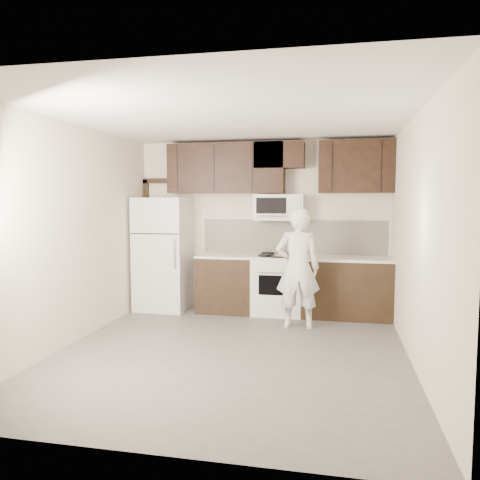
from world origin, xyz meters
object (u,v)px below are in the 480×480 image
(refrigerator, at_px, (163,254))
(stove, at_px, (278,284))
(person, at_px, (298,268))
(microwave, at_px, (279,207))

(refrigerator, bearing_deg, stove, 1.51)
(person, bearing_deg, stove, -71.83)
(stove, bearing_deg, person, -63.56)
(refrigerator, bearing_deg, person, -17.21)
(microwave, height_order, person, microwave)
(stove, relative_size, refrigerator, 0.52)
(stove, distance_m, microwave, 1.20)
(stove, xyz_separation_m, person, (0.37, -0.73, 0.37))
(stove, xyz_separation_m, microwave, (-0.00, 0.12, 1.19))
(person, bearing_deg, refrigerator, -25.47)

